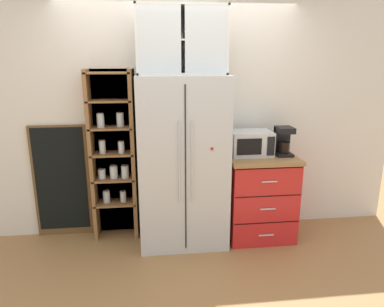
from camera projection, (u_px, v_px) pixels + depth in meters
The scene contains 11 objects.
ground_plane at pixel (183, 241), 3.88m from camera, with size 10.73×10.73×0.00m, color #9E7042.
wall_back_cream at pixel (179, 120), 3.93m from camera, with size 5.02×0.10×2.55m, color silver.
refrigerator at pixel (183, 162), 3.68m from camera, with size 0.91×0.64×1.79m.
pantry_shelf_column at pixel (113, 154), 3.83m from camera, with size 0.52×0.28×1.84m.
counter_cabinet at pixel (259, 196), 3.91m from camera, with size 0.74×0.62×0.93m.
microwave at pixel (251, 143), 3.79m from camera, with size 0.44×0.33×0.26m.
coffee_maker at pixel (283, 141), 3.78m from camera, with size 0.17×0.20×0.31m.
mug_red at pixel (262, 152), 3.76m from camera, with size 0.11×0.08×0.08m.
bottle_clear at pixel (262, 146), 3.74m from camera, with size 0.07×0.07×0.24m.
upper_cabinet at pixel (181, 41), 3.42m from camera, with size 0.87×0.32×0.64m.
chalkboard_menu at pixel (62, 181), 3.88m from camera, with size 0.60×0.04×1.26m.
Camera 1 is at (-0.32, -3.48, 1.94)m, focal length 32.99 mm.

